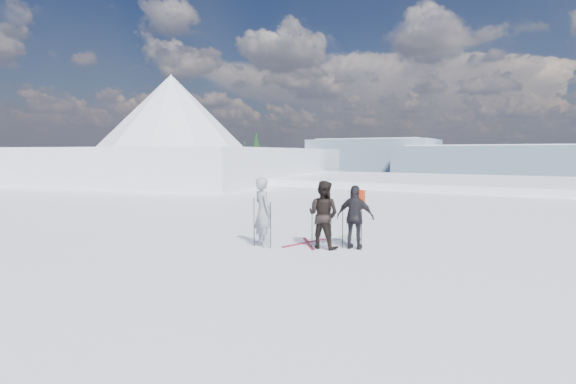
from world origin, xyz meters
name	(u,v)px	position (x,y,z in m)	size (l,w,h in m)	color
lake_basin	(479,267)	(0.00, 30.00, -6.50)	(820.00, 820.00, 71.62)	white
near_ridge	(212,209)	(-26.56, 29.34, -3.48)	(31.37, 35.68, 25.62)	white
skier_grey	(263,212)	(-2.63, 2.40, 0.97)	(0.71, 0.47, 1.95)	gray
skier_dark	(323,215)	(-1.05, 3.03, 0.93)	(0.91, 0.71, 1.87)	black
skier_pack	(355,217)	(-0.25, 3.37, 0.87)	(1.02, 0.43, 1.75)	black
backpack	(358,175)	(-0.28, 3.62, 2.01)	(0.37, 0.21, 0.52)	red
ski_poles	(310,226)	(-1.33, 2.80, 0.63)	(2.85, 1.01, 1.36)	black
skis_loose	(306,243)	(-1.73, 3.31, 0.01)	(1.07, 1.65, 0.03)	black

